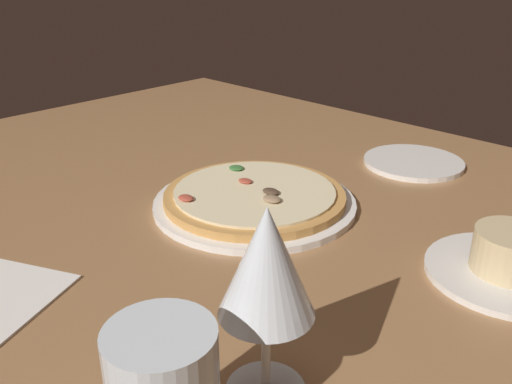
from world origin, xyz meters
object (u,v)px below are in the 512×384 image
ramekin_on_saucer (509,261)px  wine_glass_far (267,268)px  side_plate (413,162)px  pizza_main (255,199)px

ramekin_on_saucer → wine_glass_far: 35.32cm
wine_glass_far → side_plate: (-18.90, 57.87, -11.83)cm
ramekin_on_saucer → wine_glass_far: bearing=-102.6°
ramekin_on_saucer → pizza_main: bearing=-168.8°
wine_glass_far → ramekin_on_saucer: bearing=77.4°
pizza_main → side_plate: size_ratio=1.73×
ramekin_on_saucer → wine_glass_far: size_ratio=1.06×
pizza_main → wine_glass_far: 39.14cm
pizza_main → ramekin_on_saucer: size_ratio=1.60×
pizza_main → wine_glass_far: (26.88, -26.21, 11.07)cm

